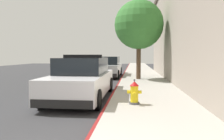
{
  "coord_description": "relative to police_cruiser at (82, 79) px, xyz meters",
  "views": [
    {
      "loc": [
        0.78,
        -2.4,
        1.65
      ],
      "look_at": [
        -0.2,
        7.11,
        1.0
      ],
      "focal_mm": 34.46,
      "sensor_mm": 36.0,
      "label": 1
    }
  ],
  "objects": [
    {
      "name": "parked_car_silver_ahead",
      "position": [
        -0.04,
        8.5,
        -0.0
      ],
      "size": [
        1.94,
        4.84,
        1.56
      ],
      "color": "#B2B5BA",
      "rests_on": "ground"
    },
    {
      "name": "police_cruiser",
      "position": [
        0.0,
        0.0,
        0.0
      ],
      "size": [
        1.94,
        4.84,
        1.68
      ],
      "color": "white",
      "rests_on": "ground"
    },
    {
      "name": "fire_hydrant",
      "position": [
        1.98,
        -1.53,
        -0.23
      ],
      "size": [
        0.44,
        0.4,
        0.76
      ],
      "color": "#4C4C51",
      "rests_on": "sidewalk_pavement"
    },
    {
      "name": "ground_plane",
      "position": [
        -3.42,
        4.35,
        -0.84
      ],
      "size": [
        30.82,
        60.0,
        0.2
      ],
      "primitive_type": "cube",
      "color": "#353538"
    },
    {
      "name": "sidewalk_pavement",
      "position": [
        2.58,
        4.35,
        -0.66
      ],
      "size": [
        2.78,
        60.0,
        0.17
      ],
      "primitive_type": "cube",
      "color": "#ADA89E",
      "rests_on": "ground"
    },
    {
      "name": "curb_painted_edge",
      "position": [
        1.15,
        4.35,
        -0.66
      ],
      "size": [
        0.08,
        60.0,
        0.17
      ],
      "primitive_type": "cube",
      "color": "maroon",
      "rests_on": "ground"
    },
    {
      "name": "street_tree",
      "position": [
        2.25,
        5.59,
        2.8
      ],
      "size": [
        3.05,
        3.05,
        4.92
      ],
      "color": "brown",
      "rests_on": "sidewalk_pavement"
    }
  ]
}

